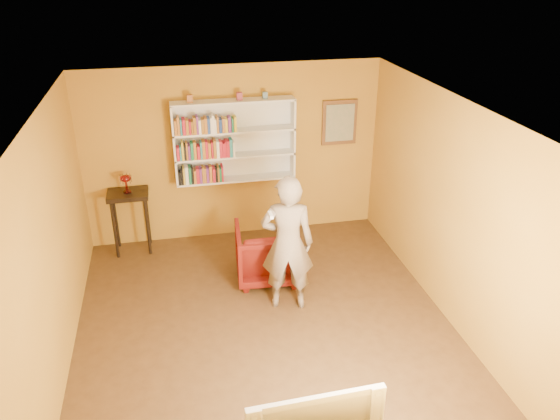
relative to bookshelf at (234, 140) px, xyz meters
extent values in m
cube|color=#432C15|center=(0.00, -2.41, -1.65)|extent=(5.30, 5.80, 0.12)
cube|color=#A5721E|center=(0.00, 0.11, -0.24)|extent=(5.30, 0.04, 2.70)
cube|color=#A5721E|center=(0.00, -4.93, -0.24)|extent=(5.30, 0.04, 2.70)
cube|color=#A5721E|center=(-2.27, -2.41, -0.24)|extent=(0.04, 5.80, 2.70)
cube|color=#A5721E|center=(2.27, -2.41, -0.24)|extent=(0.04, 5.80, 2.70)
cube|color=white|center=(0.00, -2.41, 1.14)|extent=(5.30, 5.80, 0.06)
cube|color=silver|center=(0.00, 0.07, 0.01)|extent=(1.80, 0.03, 1.20)
cube|color=silver|center=(-0.89, -0.06, 0.01)|extent=(0.03, 0.28, 1.20)
cube|color=silver|center=(0.89, -0.06, 0.01)|extent=(0.03, 0.28, 1.20)
cube|color=silver|center=(0.00, -0.06, -0.59)|extent=(1.80, 0.28, 0.03)
cube|color=silver|center=(0.00, -0.06, -0.21)|extent=(1.80, 0.28, 0.03)
cube|color=silver|center=(0.00, -0.06, 0.17)|extent=(1.80, 0.28, 0.03)
cube|color=silver|center=(0.00, -0.06, 0.61)|extent=(1.80, 0.28, 0.03)
cube|color=black|center=(-0.84, -0.12, -0.48)|extent=(0.03, 0.14, 0.20)
cube|color=black|center=(-0.81, -0.11, -0.46)|extent=(0.03, 0.17, 0.25)
cube|color=gold|center=(-0.78, -0.09, -0.45)|extent=(0.02, 0.19, 0.25)
cube|color=white|center=(-0.74, -0.11, -0.45)|extent=(0.04, 0.16, 0.27)
cube|color=#1A754A|center=(-0.69, -0.10, -0.45)|extent=(0.03, 0.19, 0.25)
cube|color=black|center=(-0.66, -0.10, -0.45)|extent=(0.03, 0.18, 0.25)
cube|color=#B46C24|center=(-0.62, -0.11, -0.48)|extent=(0.04, 0.17, 0.21)
cube|color=red|center=(-0.58, -0.11, -0.46)|extent=(0.04, 0.15, 0.23)
cube|color=#6D2A80|center=(-0.54, -0.11, -0.47)|extent=(0.03, 0.16, 0.23)
cube|color=#9E671C|center=(-0.50, -0.12, -0.46)|extent=(0.03, 0.14, 0.25)
cube|color=#B46C24|center=(-0.47, -0.11, -0.46)|extent=(0.03, 0.15, 0.23)
cube|color=#6D2A80|center=(-0.43, -0.11, -0.46)|extent=(0.04, 0.15, 0.23)
cube|color=#B46C24|center=(-0.39, -0.12, -0.45)|extent=(0.04, 0.14, 0.25)
cube|color=red|center=(-0.34, -0.10, -0.47)|extent=(0.04, 0.18, 0.21)
cube|color=black|center=(-0.30, -0.11, -0.47)|extent=(0.03, 0.16, 0.21)
cube|color=#9E671C|center=(-0.27, -0.09, -0.46)|extent=(0.02, 0.19, 0.23)
cube|color=#1A754A|center=(-0.24, -0.11, -0.47)|extent=(0.03, 0.16, 0.21)
cube|color=red|center=(-0.21, -0.10, -0.46)|extent=(0.02, 0.18, 0.24)
cube|color=red|center=(-0.84, -0.12, -0.10)|extent=(0.04, 0.14, 0.20)
cube|color=teal|center=(-0.80, -0.11, -0.09)|extent=(0.02, 0.15, 0.21)
cube|color=gold|center=(-0.77, -0.10, -0.07)|extent=(0.03, 0.19, 0.27)
cube|color=black|center=(-0.74, -0.10, -0.09)|extent=(0.03, 0.18, 0.21)
cube|color=#B46C24|center=(-0.71, -0.11, -0.07)|extent=(0.02, 0.16, 0.26)
cube|color=#6D2A80|center=(-0.68, -0.11, -0.09)|extent=(0.03, 0.16, 0.22)
cube|color=#1A754A|center=(-0.64, -0.12, -0.07)|extent=(0.04, 0.14, 0.26)
cube|color=#B46C24|center=(-0.59, -0.12, -0.07)|extent=(0.04, 0.14, 0.27)
cube|color=red|center=(-0.55, -0.11, -0.10)|extent=(0.04, 0.16, 0.20)
cube|color=teal|center=(-0.51, -0.11, -0.07)|extent=(0.03, 0.15, 0.26)
cube|color=#B46C24|center=(-0.47, -0.10, -0.07)|extent=(0.04, 0.17, 0.26)
cube|color=red|center=(-0.43, -0.12, -0.07)|extent=(0.03, 0.14, 0.26)
cube|color=#B46C24|center=(-0.38, -0.09, -0.08)|extent=(0.04, 0.19, 0.24)
cube|color=red|center=(-0.35, -0.11, -0.08)|extent=(0.02, 0.16, 0.25)
cube|color=#9E671C|center=(-0.31, -0.10, -0.07)|extent=(0.04, 0.18, 0.27)
cube|color=white|center=(-0.26, -0.11, -0.07)|extent=(0.04, 0.16, 0.25)
cube|color=red|center=(-0.22, -0.11, -0.08)|extent=(0.04, 0.16, 0.25)
cube|color=red|center=(-0.18, -0.10, -0.09)|extent=(0.03, 0.18, 0.22)
cube|color=red|center=(-0.15, -0.11, -0.08)|extent=(0.02, 0.15, 0.25)
cube|color=red|center=(-0.11, -0.11, -0.07)|extent=(0.04, 0.15, 0.25)
cube|color=teal|center=(-0.07, -0.11, -0.07)|extent=(0.04, 0.15, 0.27)
cube|color=white|center=(-0.03, -0.11, -0.09)|extent=(0.03, 0.17, 0.23)
cube|color=#B46C24|center=(-0.84, -0.11, 0.29)|extent=(0.03, 0.16, 0.21)
cube|color=#B46C24|center=(-0.80, -0.11, 0.31)|extent=(0.03, 0.15, 0.26)
cube|color=teal|center=(-0.77, -0.12, 0.29)|extent=(0.02, 0.14, 0.23)
cube|color=red|center=(-0.73, -0.10, 0.29)|extent=(0.04, 0.19, 0.22)
cube|color=#B46C24|center=(-0.68, -0.10, 0.29)|extent=(0.04, 0.17, 0.21)
cube|color=red|center=(-0.64, -0.11, 0.28)|extent=(0.03, 0.16, 0.20)
cube|color=#9E671C|center=(-0.61, -0.11, 0.28)|extent=(0.02, 0.16, 0.19)
cube|color=#9E671C|center=(-0.57, -0.12, 0.30)|extent=(0.04, 0.15, 0.24)
cube|color=#6D2A80|center=(-0.54, -0.10, 0.31)|extent=(0.03, 0.18, 0.26)
cube|color=white|center=(-0.50, -0.10, 0.28)|extent=(0.03, 0.18, 0.20)
cube|color=#9E671C|center=(-0.46, -0.11, 0.29)|extent=(0.04, 0.17, 0.21)
cube|color=#B46C24|center=(-0.42, -0.10, 0.29)|extent=(0.04, 0.18, 0.23)
cube|color=navy|center=(-0.38, -0.10, 0.29)|extent=(0.04, 0.17, 0.22)
cube|color=white|center=(-0.34, -0.10, 0.30)|extent=(0.02, 0.17, 0.23)
cube|color=white|center=(-0.31, -0.10, 0.31)|extent=(0.04, 0.17, 0.26)
cube|color=white|center=(-0.28, -0.11, 0.28)|extent=(0.02, 0.17, 0.20)
cube|color=#B46C24|center=(-0.25, -0.09, 0.30)|extent=(0.03, 0.19, 0.23)
cube|color=navy|center=(-0.21, -0.11, 0.28)|extent=(0.04, 0.16, 0.20)
cube|color=#B46C24|center=(-0.16, -0.10, 0.28)|extent=(0.04, 0.19, 0.21)
cube|color=gold|center=(-0.12, -0.10, 0.28)|extent=(0.04, 0.17, 0.20)
cube|color=#6D2A80|center=(-0.08, -0.11, 0.29)|extent=(0.04, 0.16, 0.22)
cube|color=#1A754A|center=(-0.03, -0.10, 0.28)|extent=(0.03, 0.18, 0.20)
cube|color=gold|center=(0.00, -0.11, 0.29)|extent=(0.04, 0.16, 0.22)
cube|color=#9F5C2D|center=(-0.61, -0.06, 0.67)|extent=(0.08, 0.08, 0.11)
cube|color=maroon|center=(0.09, -0.06, 0.67)|extent=(0.08, 0.08, 0.11)
cube|color=slate|center=(0.46, -0.06, 0.67)|extent=(0.07, 0.07, 0.10)
cube|color=#593619|center=(1.65, 0.06, 0.16)|extent=(0.55, 0.04, 0.70)
cube|color=gray|center=(1.65, 0.03, 0.16)|extent=(0.45, 0.02, 0.58)
cylinder|color=black|center=(-1.85, -0.33, -1.14)|extent=(0.04, 0.04, 0.90)
cylinder|color=black|center=(-1.38, -0.33, -1.14)|extent=(0.04, 0.04, 0.90)
cylinder|color=black|center=(-1.85, 0.01, -1.14)|extent=(0.04, 0.04, 0.90)
cylinder|color=black|center=(-1.38, 0.01, -1.14)|extent=(0.04, 0.04, 0.90)
cube|color=black|center=(-1.61, -0.16, -0.66)|extent=(0.59, 0.45, 0.06)
cylinder|color=maroon|center=(-1.61, -0.16, -0.62)|extent=(0.12, 0.12, 0.02)
cylinder|color=maroon|center=(-1.61, -0.16, -0.54)|extent=(0.03, 0.03, 0.15)
ellipsoid|color=maroon|center=(-1.61, -0.16, -0.41)|extent=(0.16, 0.16, 0.10)
cylinder|color=beige|center=(-1.53, -0.16, -0.42)|extent=(0.01, 0.01, 0.12)
cylinder|color=beige|center=(-1.55, -0.11, -0.42)|extent=(0.01, 0.01, 0.12)
cylinder|color=beige|center=(-1.60, -0.08, -0.42)|extent=(0.01, 0.01, 0.12)
cylinder|color=beige|center=(-1.65, -0.09, -0.42)|extent=(0.01, 0.01, 0.12)
cylinder|color=beige|center=(-1.69, -0.13, -0.42)|extent=(0.01, 0.01, 0.12)
cylinder|color=beige|center=(-1.69, -0.19, -0.42)|extent=(0.01, 0.01, 0.12)
cylinder|color=beige|center=(-1.65, -0.23, -0.42)|extent=(0.01, 0.01, 0.12)
cylinder|color=beige|center=(-1.60, -0.24, -0.42)|extent=(0.01, 0.01, 0.12)
cylinder|color=beige|center=(-1.55, -0.21, -0.42)|extent=(0.01, 0.01, 0.12)
imported|color=#490505|center=(0.23, -1.34, -1.20)|extent=(0.91, 0.93, 0.78)
imported|color=#786958|center=(0.36, -2.03, -0.70)|extent=(0.73, 0.56, 1.80)
cube|color=white|center=(0.09, -2.37, -0.11)|extent=(0.04, 0.15, 0.04)
imported|color=black|center=(-0.03, -4.66, -0.80)|extent=(1.11, 0.18, 0.64)
camera|label=1|loc=(-0.95, -7.74, 2.58)|focal=35.00mm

